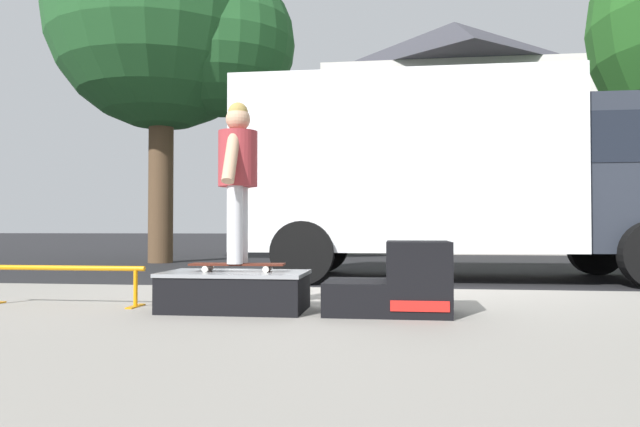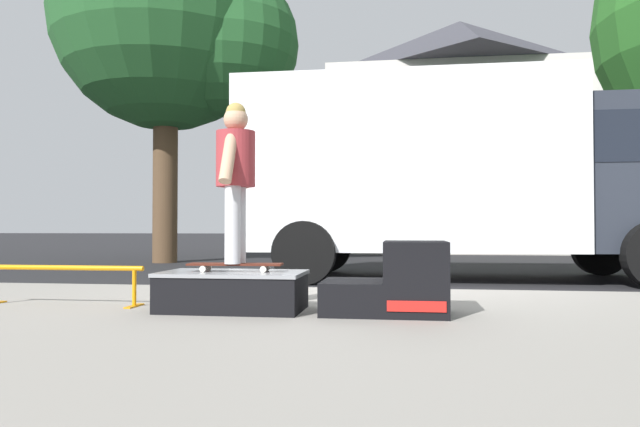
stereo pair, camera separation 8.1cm
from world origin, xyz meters
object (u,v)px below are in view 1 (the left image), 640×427
at_px(grind_rail, 63,275).
at_px(skater_kid, 238,168).
at_px(skate_box, 235,290).
at_px(kicker_ramp, 399,284).
at_px(skateboard, 238,265).
at_px(street_tree_neighbour, 175,24).
at_px(box_truck, 464,170).

relative_size(grind_rail, skater_kid, 1.12).
height_order(skate_box, grind_rail, grind_rail).
relative_size(kicker_ramp, grind_rail, 0.66).
relative_size(skateboard, street_tree_neighbour, 0.10).
distance_m(grind_rail, street_tree_neighbour, 9.80).
xyz_separation_m(skateboard, skater_kid, (-0.00, -0.00, 0.80)).
xyz_separation_m(skate_box, skateboard, (0.02, 0.01, 0.20)).
relative_size(skateboard, skater_kid, 0.59).
relative_size(skate_box, street_tree_neighbour, 0.14).
bearing_deg(street_tree_neighbour, skater_kid, -65.33).
bearing_deg(kicker_ramp, street_tree_neighbour, 121.82).
xyz_separation_m(kicker_ramp, street_tree_neighbour, (-5.08, 8.19, 5.13)).
distance_m(grind_rail, skater_kid, 1.84).
relative_size(skate_box, kicker_ramp, 1.19).
xyz_separation_m(kicker_ramp, skater_kid, (-1.32, 0.01, 0.94)).
bearing_deg(street_tree_neighbour, grind_rail, -75.05).
bearing_deg(box_truck, skateboard, -116.76).
height_order(grind_rail, street_tree_neighbour, street_tree_neighbour).
height_order(grind_rail, skater_kid, skater_kid).
bearing_deg(skateboard, skate_box, -150.86).
height_order(skateboard, box_truck, box_truck).
height_order(skate_box, kicker_ramp, kicker_ramp).
bearing_deg(skater_kid, box_truck, 63.24).
bearing_deg(street_tree_neighbour, kicker_ramp, -58.18).
relative_size(skater_kid, street_tree_neighbour, 0.16).
xyz_separation_m(skate_box, box_truck, (2.37, 4.67, 1.41)).
xyz_separation_m(box_truck, street_tree_neighbour, (-6.11, 3.52, 3.79)).
distance_m(skate_box, box_truck, 5.42).
relative_size(skate_box, grind_rail, 0.79).
relative_size(skater_kid, box_truck, 0.19).
height_order(skate_box, box_truck, box_truck).
distance_m(skateboard, box_truck, 5.36).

